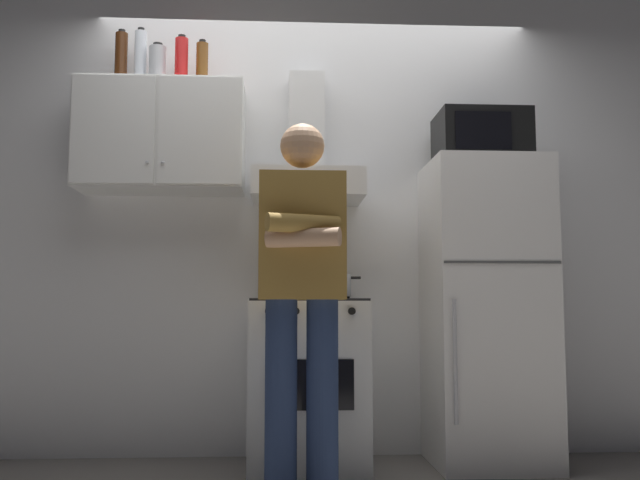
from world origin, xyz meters
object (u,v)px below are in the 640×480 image
object	(u,v)px
range_hood	(307,166)
person_standing	(302,288)
stove_oven	(308,382)
microwave	(481,139)
bottle_soda_red	(181,60)
bottle_beer_brown	(202,63)
refrigerator	(486,311)
bottle_rum_dark	(121,58)
bottle_vodka_clear	(140,57)
bottle_canister_steel	(157,64)
upper_cabinet	(161,137)
cooking_pot	(334,285)

from	to	relation	value
range_hood	person_standing	xyz separation A→B (m)	(-0.05, -0.73, -0.70)
stove_oven	microwave	bearing A→B (deg)	1.15
bottle_soda_red	range_hood	bearing A→B (deg)	2.29
range_hood	person_standing	distance (m)	1.01
microwave	bottle_beer_brown	bearing A→B (deg)	176.56
person_standing	bottle_beer_brown	distance (m)	1.55
refrigerator	person_standing	bearing A→B (deg)	-148.77
refrigerator	bottle_rum_dark	world-z (taller)	bottle_rum_dark
person_standing	bottle_vodka_clear	size ratio (longest dim) A/B	5.16
range_hood	refrigerator	xyz separation A→B (m)	(0.95, -0.13, -0.80)
stove_oven	bottle_canister_steel	size ratio (longest dim) A/B	3.94
refrigerator	bottle_canister_steel	distance (m)	2.24
bottle_vodka_clear	person_standing	bearing A→B (deg)	-39.94
stove_oven	microwave	xyz separation A→B (m)	(0.95, 0.02, 1.31)
upper_cabinet	refrigerator	distance (m)	2.00
upper_cabinet	bottle_soda_red	size ratio (longest dim) A/B	3.33
stove_oven	bottle_rum_dark	size ratio (longest dim) A/B	2.77
stove_oven	cooking_pot	distance (m)	0.53
bottle_rum_dark	bottle_beer_brown	bearing A→B (deg)	-5.24
upper_cabinet	microwave	world-z (taller)	upper_cabinet
bottle_canister_steel	bottle_rum_dark	bearing A→B (deg)	166.21
refrigerator	bottle_soda_red	xyz separation A→B (m)	(-1.65, 0.10, 1.38)
refrigerator	bottle_vodka_clear	distance (m)	2.35
stove_oven	cooking_pot	xyz separation A→B (m)	(0.13, -0.12, 0.50)
refrigerator	microwave	bearing A→B (deg)	90.90
person_standing	bottle_canister_steel	world-z (taller)	bottle_canister_steel
microwave	bottle_canister_steel	world-z (taller)	bottle_canister_steel
bottle_vodka_clear	bottle_beer_brown	bearing A→B (deg)	-2.82
microwave	cooking_pot	bearing A→B (deg)	-170.43
stove_oven	bottle_vodka_clear	xyz separation A→B (m)	(-0.93, 0.13, 1.77)
refrigerator	person_standing	size ratio (longest dim) A/B	0.98
stove_oven	refrigerator	xyz separation A→B (m)	(0.95, 0.00, 0.37)
microwave	bottle_soda_red	bearing A→B (deg)	177.23
upper_cabinet	bottle_rum_dark	bearing A→B (deg)	173.40
upper_cabinet	person_standing	distance (m)	1.35
person_standing	upper_cabinet	bearing A→B (deg)	135.74
refrigerator	bottle_canister_steel	world-z (taller)	bottle_canister_steel
upper_cabinet	range_hood	world-z (taller)	range_hood
person_standing	bottle_canister_steel	size ratio (longest dim) A/B	7.39
bottle_canister_steel	bottle_beer_brown	bearing A→B (deg)	2.35
cooking_pot	bottle_beer_brown	xyz separation A→B (m)	(-0.71, 0.23, 1.24)
upper_cabinet	bottle_rum_dark	xyz separation A→B (m)	(-0.24, 0.03, 0.45)
bottle_rum_dark	bottle_soda_red	size ratio (longest dim) A/B	1.17
refrigerator	bottle_rum_dark	size ratio (longest dim) A/B	5.07
cooking_pot	bottle_vodka_clear	world-z (taller)	bottle_vodka_clear
refrigerator	bottle_beer_brown	world-z (taller)	bottle_beer_brown
upper_cabinet	stove_oven	distance (m)	1.55
cooking_pot	bottle_beer_brown	size ratio (longest dim) A/B	1.09
upper_cabinet	microwave	size ratio (longest dim) A/B	1.88
bottle_canister_steel	bottle_rum_dark	world-z (taller)	bottle_rum_dark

